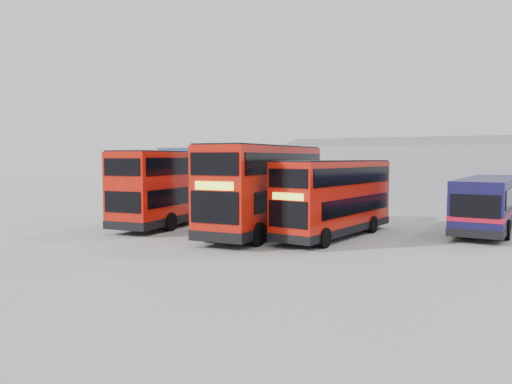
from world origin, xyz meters
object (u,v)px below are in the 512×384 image
Objects in this scene: maintenance_shed at (458,175)px; double_decker_left at (176,188)px; double_decker_centre at (265,190)px; double_decker_right at (336,199)px; panel_van at (157,188)px; office_block at (228,172)px; single_decker_blue at (488,204)px.

double_decker_left is at bearing -121.81° from maintenance_shed.
double_decker_right is at bearing 5.93° from double_decker_centre.
double_decker_right reaches higher than panel_van.
office_block is at bearing 39.84° from panel_van.
double_decker_right is at bearing -98.08° from maintenance_shed.
office_block reaches higher than panel_van.
maintenance_shed is at bearing -74.94° from single_decker_blue.
double_decker_left is (8.80, -19.28, -0.35)m from office_block.
panel_van is (-13.41, 13.50, -1.11)m from double_decker_left.
double_decker_right is 1.97× the size of panel_van.
double_decker_centre is 12.57m from single_decker_blue.
panel_van is at bearing -163.70° from maintenance_shed.
maintenance_shed is 25.05m from double_decker_left.
single_decker_blue is (16.85, 6.65, -0.75)m from double_decker_left.
maintenance_shed is 2.82× the size of double_decker_left.
maintenance_shed is 21.16m from double_decker_right.
double_decker_centre is at bearing -52.16° from office_block.
maintenance_shed is at bearing 67.46° from double_decker_centre.
office_block is 28.61m from single_decker_blue.
panel_van is (-19.90, 13.90, -1.24)m from double_decker_centre.
office_block is at bearing -174.79° from maintenance_shed.
double_decker_left is 6.50m from double_decker_centre.
double_decker_right is 9.17m from single_decker_blue.
office_block is 24.92m from double_decker_centre.
single_decker_blue is (10.36, 7.06, -0.88)m from double_decker_centre.
single_decker_blue is 2.27× the size of panel_van.
maintenance_shed is at bearing 5.21° from office_block.
double_decker_right is (10.23, 0.34, -0.26)m from double_decker_left.
office_block is 21.19m from double_decker_left.
office_block is 0.40× the size of maintenance_shed.
panel_van is at bearing -11.70° from single_decker_blue.
double_decker_centre is at bearing -46.50° from panel_van.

